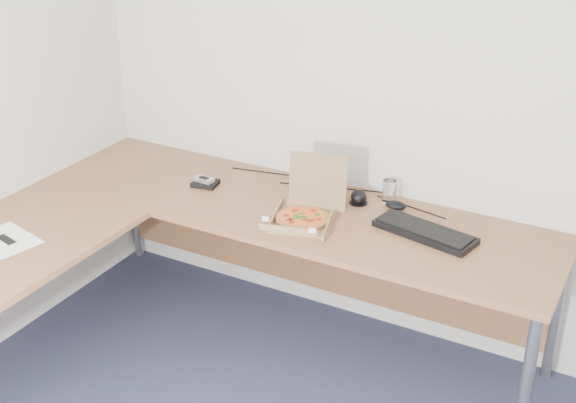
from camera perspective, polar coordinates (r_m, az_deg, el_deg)
The scene contains 11 objects.
room_shell at distance 2.03m, azimuth -6.14°, elevation -5.46°, with size 3.50×3.50×2.50m, color beige, non-canonical shape.
desk at distance 3.41m, azimuth -8.00°, elevation -2.46°, with size 2.50×2.20×0.73m.
pizza_box at distance 3.42m, azimuth 1.20°, elevation -0.98°, with size 0.27×0.31×0.27m.
drinking_glass at distance 3.62m, azimuth 7.55°, elevation 0.76°, with size 0.06×0.06×0.11m, color silver.
keyboard at distance 3.36m, azimuth 10.15°, elevation -2.26°, with size 0.45×0.16×0.03m, color black.
mouse at distance 3.57m, azimuth 8.02°, elevation -0.27°, with size 0.10×0.07×0.04m, color black.
wallet at distance 3.80m, azimuth -6.18°, elevation 1.35°, with size 0.12×0.10×0.02m, color black.
phone at distance 3.80m, azimuth -6.27°, elevation 1.63°, with size 0.10×0.05×0.02m, color #B2B5BA.
paper_sheet at distance 3.49m, azimuth -20.25°, elevation -2.68°, with size 0.29×0.20×0.00m, color white.
dome_speaker at distance 3.60m, azimuth 5.28°, elevation 0.39°, with size 0.09×0.09×0.07m, color black.
cable_bundle at distance 3.76m, azimuth 3.21°, elevation 1.06°, with size 0.56×0.04×0.01m, color black, non-canonical shape.
Camera 1 is at (1.02, -1.42, 2.30)m, focal length 47.77 mm.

